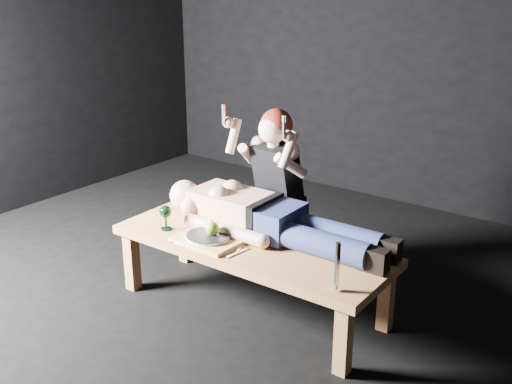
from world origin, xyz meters
TOP-DOWN VIEW (x-y plane):
  - ground at (0.00, 0.00)m, footprint 5.00×5.00m
  - back_wall at (0.00, 2.50)m, footprint 5.00×0.00m
  - table at (0.20, 0.17)m, footprint 1.73×0.67m
  - lying_man at (0.25, 0.32)m, footprint 1.74×0.55m
  - kneeling_woman at (0.05, 0.74)m, footprint 0.72×0.78m
  - serving_tray at (0.00, 0.01)m, footprint 0.40×0.29m
  - plate at (0.00, 0.01)m, footprint 0.27×0.27m
  - apple at (0.02, 0.02)m, footprint 0.09×0.09m
  - goblet at (-0.33, -0.01)m, footprint 0.08×0.08m
  - fork_flat at (-0.21, -0.06)m, footprint 0.09×0.17m
  - knife_flat at (0.25, -0.01)m, footprint 0.04×0.18m
  - spoon_flat at (0.20, 0.07)m, footprint 0.10×0.17m
  - carving_knife at (0.92, -0.06)m, footprint 0.03×0.04m

SIDE VIEW (x-z plane):
  - ground at x=0.00m, z-range 0.00..0.00m
  - table at x=0.20m, z-range 0.00..0.45m
  - fork_flat at x=-0.21m, z-range 0.45..0.46m
  - knife_flat at x=0.25m, z-range 0.45..0.46m
  - spoon_flat at x=0.20m, z-range 0.45..0.46m
  - serving_tray at x=0.00m, z-range 0.45..0.47m
  - plate at x=0.00m, z-range 0.47..0.49m
  - goblet at x=-0.33m, z-range 0.45..0.61m
  - apple at x=0.02m, z-range 0.49..0.58m
  - lying_man at x=0.25m, z-range 0.45..0.71m
  - carving_knife at x=0.92m, z-range 0.45..0.72m
  - kneeling_woman at x=0.05m, z-range 0.00..1.19m
  - back_wall at x=0.00m, z-range -1.00..4.00m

